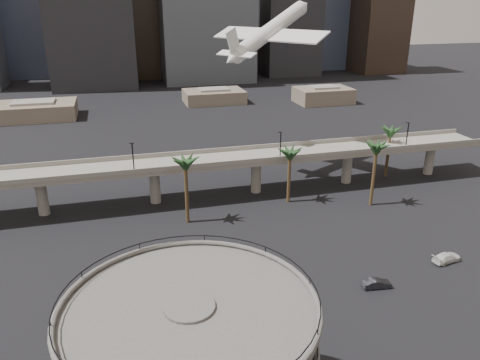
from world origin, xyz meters
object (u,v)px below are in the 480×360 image
object	(u,v)px
car_c	(447,257)
overpass	(206,165)
airborne_jet	(270,31)
car_a	(180,306)
car_b	(377,284)

from	to	relation	value
car_c	overpass	bearing A→B (deg)	30.71
airborne_jet	car_a	bearing A→B (deg)	-154.89
airborne_jet	overpass	bearing A→B (deg)	-175.60
airborne_jet	car_c	distance (m)	62.67
overpass	car_c	size ratio (longest dim) A/B	24.85
airborne_jet	car_c	size ratio (longest dim) A/B	5.39
overpass	car_c	distance (m)	49.18
airborne_jet	car_a	xyz separation A→B (m)	(-30.26, -53.59, -32.10)
car_a	car_b	size ratio (longest dim) A/B	1.11
car_a	car_b	distance (m)	29.13
overpass	car_a	xyz separation A→B (m)	(-11.47, -37.91, -6.52)
overpass	airborne_jet	xyz separation A→B (m)	(18.79, 15.68, 25.59)
car_a	car_b	bearing A→B (deg)	-113.95
airborne_jet	car_a	world-z (taller)	airborne_jet
car_a	car_c	distance (m)	43.98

